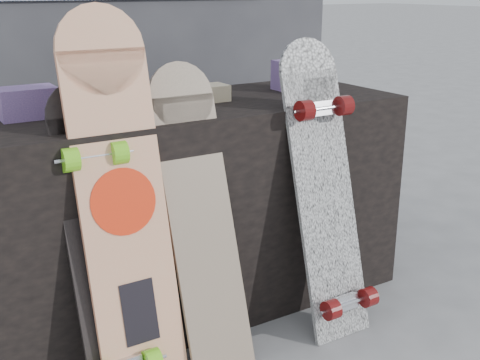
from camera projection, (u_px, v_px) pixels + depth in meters
vendor_table at (193, 206)px, 2.32m from camera, size 1.60×0.60×0.80m
booth at (106, 10)px, 2.79m from camera, size 2.40×0.22×2.20m
merch_box_purple at (27, 103)px, 1.95m from camera, size 0.18×0.12×0.10m
merch_box_small at (294, 75)px, 2.46m from camera, size 0.14×0.14×0.12m
merch_box_flat at (199, 94)px, 2.21m from camera, size 0.22×0.10×0.06m
longboard_geisha at (122, 196)px, 1.78m from camera, size 0.27×0.29×1.17m
longboard_celtic at (200, 211)px, 1.92m from camera, size 0.22×0.32×0.99m
longboard_cascadia at (325, 185)px, 2.13m from camera, size 0.24×0.36×1.04m
skateboard_dark at (104, 240)px, 1.79m from camera, size 0.21×0.35×0.95m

